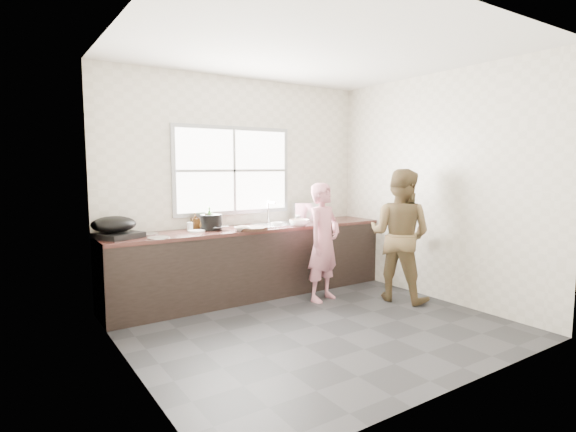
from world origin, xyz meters
TOP-DOWN VIEW (x-y plane):
  - floor at (0.00, 0.00)m, footprint 3.60×3.20m
  - ceiling at (0.00, 0.00)m, footprint 3.60×3.20m
  - wall_back at (0.00, 1.60)m, footprint 3.60×0.01m
  - wall_left at (-1.80, 0.00)m, footprint 0.01×3.20m
  - wall_right at (1.80, 0.00)m, footprint 0.01×3.20m
  - wall_front at (0.00, -1.60)m, footprint 3.60×0.01m
  - cabinet at (0.00, 1.29)m, footprint 3.60×0.62m
  - countertop at (0.00, 1.29)m, footprint 3.60×0.64m
  - sink at (0.35, 1.29)m, footprint 0.55×0.45m
  - faucet at (0.35, 1.49)m, footprint 0.02×0.02m
  - window_frame at (-0.10, 1.59)m, footprint 1.60×0.05m
  - window_glazing at (-0.10, 1.57)m, footprint 1.50×0.01m
  - woman at (0.62, 0.66)m, footprint 0.55×0.44m
  - person_side at (1.39, 0.17)m, footprint 0.84×0.93m
  - cutting_board at (-0.12, 1.08)m, footprint 0.47×0.47m
  - cleaver at (-0.45, 1.23)m, footprint 0.20×0.14m
  - bowl_mince at (-0.25, 1.08)m, footprint 0.24×0.24m
  - bowl_crabs at (0.56, 1.08)m, footprint 0.26×0.26m
  - bowl_held at (0.31, 1.21)m, footprint 0.23×0.23m
  - black_pot at (-0.52, 1.35)m, footprint 0.25×0.25m
  - plate_food at (-0.72, 1.31)m, footprint 0.26×0.26m
  - bottle_green at (-0.52, 1.39)m, footprint 0.11×0.11m
  - bottle_brown_tall at (-0.65, 1.52)m, footprint 0.08×0.09m
  - bottle_brown_short at (-0.57, 1.38)m, footprint 0.15×0.15m
  - glass_jar at (-0.75, 1.42)m, footprint 0.07×0.07m
  - burner at (-1.57, 1.32)m, footprint 0.52×0.52m
  - wok at (-1.61, 1.34)m, footprint 0.49×0.49m
  - dish_rack at (0.85, 1.34)m, footprint 0.42×0.36m
  - pot_lid_left at (-1.23, 1.08)m, footprint 0.29×0.29m
  - pot_lid_right at (-1.25, 1.40)m, footprint 0.25×0.25m

SIDE VIEW (x-z plane):
  - floor at x=0.00m, z-range -0.01..0.00m
  - cabinet at x=0.00m, z-range 0.00..0.82m
  - woman at x=0.62m, z-range 0.00..1.32m
  - person_side at x=1.39m, z-range 0.00..1.57m
  - countertop at x=0.00m, z-range 0.82..0.86m
  - sink at x=0.35m, z-range 0.85..0.88m
  - pot_lid_left at x=-1.23m, z-range 0.86..0.87m
  - pot_lid_right at x=-1.25m, z-range 0.86..0.87m
  - plate_food at x=-0.72m, z-range 0.86..0.88m
  - cutting_board at x=-0.12m, z-range 0.86..0.90m
  - bowl_mince at x=-0.25m, z-range 0.86..0.91m
  - burner at x=-1.57m, z-range 0.86..0.92m
  - bowl_held at x=0.31m, z-range 0.86..0.92m
  - bowl_crabs at x=0.56m, z-range 0.86..0.92m
  - cleaver at x=-0.45m, z-range 0.90..0.91m
  - glass_jar at x=-0.75m, z-range 0.86..0.96m
  - bottle_brown_tall at x=-0.65m, z-range 0.86..1.04m
  - black_pot at x=-0.52m, z-range 0.86..1.04m
  - bottle_brown_short at x=-0.57m, z-range 0.86..1.04m
  - dish_rack at x=0.85m, z-range 0.86..1.12m
  - bottle_green at x=-0.52m, z-range 0.86..1.13m
  - wok at x=-1.61m, z-range 0.92..1.09m
  - faucet at x=0.35m, z-range 0.86..1.16m
  - wall_back at x=0.00m, z-range 0.00..2.70m
  - wall_left at x=-1.80m, z-range 0.00..2.70m
  - wall_right at x=1.80m, z-range 0.00..2.70m
  - wall_front at x=0.00m, z-range 0.00..2.70m
  - window_glazing at x=-0.10m, z-range 1.05..2.05m
  - window_frame at x=-0.10m, z-range 1.00..2.10m
  - ceiling at x=0.00m, z-range 2.70..2.71m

